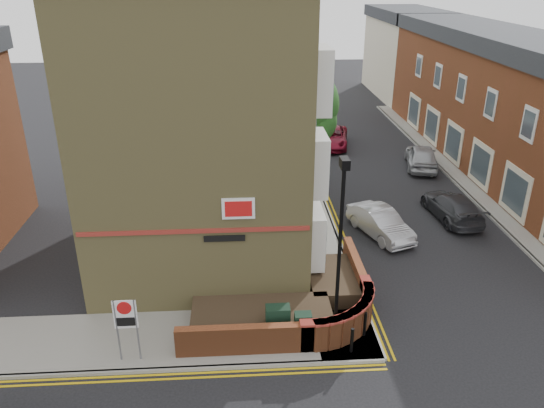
{
  "coord_description": "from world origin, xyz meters",
  "views": [
    {
      "loc": [
        -1.41,
        -13.02,
        11.41
      ],
      "look_at": [
        -0.32,
        4.0,
        3.79
      ],
      "focal_mm": 35.0,
      "sensor_mm": 36.0,
      "label": 1
    }
  ],
  "objects_px": {
    "lamppost": "(339,252)",
    "silver_car_near": "(380,223)",
    "utility_cabinet_large": "(278,322)",
    "zone_sign": "(126,319)"
  },
  "relations": [
    {
      "from": "lamppost",
      "to": "zone_sign",
      "type": "bearing_deg",
      "value": -173.93
    },
    {
      "from": "lamppost",
      "to": "silver_car_near",
      "type": "xyz_separation_m",
      "value": [
        3.4,
        7.39,
        -2.7
      ]
    },
    {
      "from": "lamppost",
      "to": "silver_car_near",
      "type": "bearing_deg",
      "value": 65.28
    },
    {
      "from": "silver_car_near",
      "to": "utility_cabinet_large",
      "type": "bearing_deg",
      "value": -146.14
    },
    {
      "from": "zone_sign",
      "to": "silver_car_near",
      "type": "xyz_separation_m",
      "value": [
        10.0,
        8.09,
        -1.0
      ]
    },
    {
      "from": "utility_cabinet_large",
      "to": "silver_car_near",
      "type": "height_order",
      "value": "utility_cabinet_large"
    },
    {
      "from": "lamppost",
      "to": "utility_cabinet_large",
      "type": "xyz_separation_m",
      "value": [
        -1.9,
        0.1,
        -2.62
      ]
    },
    {
      "from": "lamppost",
      "to": "utility_cabinet_large",
      "type": "bearing_deg",
      "value": 176.99
    },
    {
      "from": "silver_car_near",
      "to": "zone_sign",
      "type": "bearing_deg",
      "value": -161.14
    },
    {
      "from": "lamppost",
      "to": "zone_sign",
      "type": "distance_m",
      "value": 6.85
    }
  ]
}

